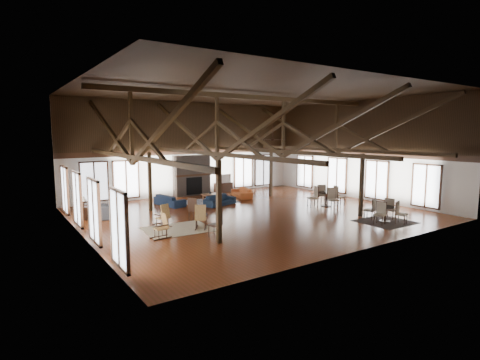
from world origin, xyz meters
TOP-DOWN VIEW (x-y plane):
  - floor at (0.00, 0.00)m, footprint 16.00×16.00m
  - ceiling at (0.00, 0.00)m, footprint 16.00×14.00m
  - wall_back at (0.00, 7.00)m, footprint 16.00×0.02m
  - wall_front at (0.00, -7.00)m, footprint 16.00×0.02m
  - wall_left at (-8.00, 0.00)m, footprint 0.02×14.00m
  - wall_right at (8.00, 0.00)m, footprint 0.02×14.00m
  - roof_truss at (0.00, 0.00)m, footprint 15.60×14.07m
  - post_grid at (0.00, 0.00)m, footprint 8.16×7.16m
  - fireplace at (0.00, 6.67)m, footprint 2.50×0.69m
  - ceiling_fan at (0.50, -1.00)m, footprint 1.60×1.60m
  - sofa_navy_front at (-0.24, 2.75)m, footprint 2.06×1.26m
  - sofa_navy_left at (-2.62, 4.22)m, footprint 2.16×1.19m
  - sofa_orange at (2.26, 4.24)m, footprint 2.12×1.27m
  - coffee_table at (-0.07, 3.84)m, footprint 1.29×0.70m
  - vase at (-0.21, 3.90)m, footprint 0.17×0.17m
  - armchair at (-6.53, 2.94)m, footprint 1.23×1.16m
  - side_table_lamp at (-7.34, 3.24)m, footprint 0.45×0.45m
  - rocking_chair_a at (-4.79, -0.19)m, footprint 0.66×0.88m
  - rocking_chair_b at (-3.61, -1.32)m, footprint 0.81×0.91m
  - rocking_chair_c at (-5.47, -1.72)m, footprint 0.79×0.47m
  - side_chair_a at (-3.23, 0.08)m, footprint 0.64×0.64m
  - side_chair_b at (-3.66, -2.79)m, footprint 0.58×0.58m
  - cafe_table_near at (3.98, -4.87)m, footprint 1.94×1.94m
  - cafe_table_far at (4.46, -0.82)m, footprint 2.15×2.15m
  - cup_near at (3.98, -4.82)m, footprint 0.15×0.15m
  - cup_far at (4.38, -0.80)m, footprint 0.13×0.13m
  - tv_console at (2.43, 6.75)m, footprint 1.25×0.47m
  - television at (2.45, 6.75)m, footprint 1.03×0.16m
  - rug_tan at (-4.44, -0.86)m, footprint 2.82×2.26m
  - rug_navy at (-0.21, 3.96)m, footprint 3.03×2.30m
  - rug_dark at (3.96, -4.90)m, footprint 2.30×2.10m

SIDE VIEW (x-z plane):
  - floor at x=0.00m, z-range 0.00..0.00m
  - rug_navy at x=-0.21m, z-range 0.00..0.01m
  - rug_tan at x=-4.44m, z-range 0.00..0.01m
  - rug_dark at x=3.96m, z-range 0.00..0.01m
  - sofa_navy_front at x=-0.24m, z-range 0.00..0.56m
  - sofa_orange at x=2.26m, z-range 0.00..0.58m
  - sofa_navy_left at x=-2.62m, z-range 0.00..0.60m
  - tv_console at x=2.43m, z-range 0.00..0.63m
  - armchair at x=-6.53m, z-range 0.00..0.65m
  - coffee_table at x=-0.07m, z-range 0.18..0.66m
  - side_table_lamp at x=-7.34m, z-range -0.14..1.01m
  - rocking_chair_c at x=-5.47m, z-range -0.03..0.95m
  - rocking_chair_a at x=-4.79m, z-range -0.03..0.98m
  - rocking_chair_b at x=-3.61m, z-range -0.03..1.02m
  - cafe_table_near at x=3.98m, z-range 0.00..0.99m
  - cafe_table_far at x=4.46m, z-range 0.00..1.10m
  - vase at x=-0.21m, z-range 0.48..0.66m
  - side_chair_b at x=-3.66m, z-range 0.08..1.11m
  - side_chair_a at x=-3.23m, z-range 0.09..1.19m
  - cup_near at x=3.98m, z-range 0.71..0.81m
  - cup_far at x=4.38m, z-range 0.80..0.89m
  - television at x=2.45m, z-range 0.63..1.22m
  - fireplace at x=0.00m, z-range -0.01..2.59m
  - post_grid at x=0.00m, z-range 0.00..3.05m
  - wall_back at x=0.00m, z-range 0.00..6.00m
  - wall_front at x=0.00m, z-range 0.00..6.00m
  - wall_left at x=-8.00m, z-range 0.00..6.00m
  - wall_right at x=8.00m, z-range 0.00..6.00m
  - ceiling_fan at x=0.50m, z-range 3.36..4.11m
  - roof_truss at x=0.00m, z-range 2.46..5.60m
  - ceiling at x=0.00m, z-range 5.99..6.01m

